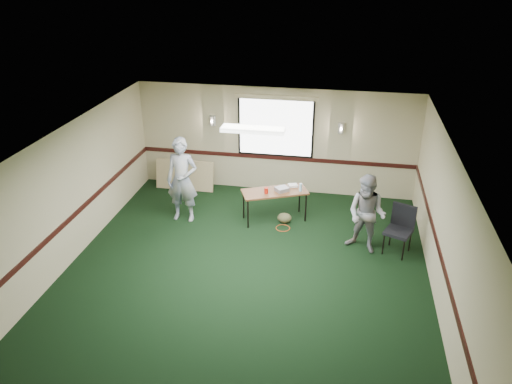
% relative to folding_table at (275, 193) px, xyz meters
% --- Properties ---
extents(ground, '(8.00, 8.00, 0.00)m').
position_rel_folding_table_xyz_m(ground, '(-0.24, -2.37, -0.68)').
color(ground, black).
rests_on(ground, ground).
extents(room_shell, '(8.00, 8.02, 8.00)m').
position_rel_folding_table_xyz_m(room_shell, '(-0.24, -0.24, 0.90)').
color(room_shell, '#C1B38B').
rests_on(room_shell, ground).
extents(folding_table, '(1.59, 1.13, 0.74)m').
position_rel_folding_table_xyz_m(folding_table, '(0.00, 0.00, 0.00)').
color(folding_table, '#4E2F16').
rests_on(folding_table, ground).
extents(projector, '(0.36, 0.35, 0.09)m').
position_rel_folding_table_xyz_m(projector, '(0.16, 0.03, 0.10)').
color(projector, gray).
rests_on(projector, folding_table).
extents(game_console, '(0.25, 0.22, 0.05)m').
position_rel_folding_table_xyz_m(game_console, '(0.37, 0.32, 0.08)').
color(game_console, silver).
rests_on(game_console, folding_table).
extents(red_cup, '(0.09, 0.09, 0.13)m').
position_rel_folding_table_xyz_m(red_cup, '(-0.17, -0.15, 0.12)').
color(red_cup, '#AC190B').
rests_on(red_cup, folding_table).
extents(water_bottle, '(0.06, 0.06, 0.19)m').
position_rel_folding_table_xyz_m(water_bottle, '(0.57, 0.10, 0.15)').
color(water_bottle, '#97D7F8').
rests_on(water_bottle, folding_table).
extents(duffel_bag, '(0.38, 0.33, 0.23)m').
position_rel_folding_table_xyz_m(duffel_bag, '(0.25, -0.09, -0.57)').
color(duffel_bag, brown).
rests_on(duffel_bag, ground).
extents(cable_coil, '(0.36, 0.36, 0.02)m').
position_rel_folding_table_xyz_m(cable_coil, '(0.25, -0.37, -0.67)').
color(cable_coil, '#BC4517').
rests_on(cable_coil, ground).
extents(folded_table, '(1.54, 0.25, 0.79)m').
position_rel_folding_table_xyz_m(folded_table, '(-2.55, 1.23, -0.29)').
color(folded_table, tan).
rests_on(folded_table, ground).
extents(conference_chair, '(0.66, 0.67, 1.02)m').
position_rel_folding_table_xyz_m(conference_chair, '(2.73, -0.84, -0.09)').
color(conference_chair, black).
rests_on(conference_chair, ground).
extents(person_left, '(0.73, 0.48, 1.98)m').
position_rel_folding_table_xyz_m(person_left, '(-2.07, -0.33, 0.31)').
color(person_left, '#40508E').
rests_on(person_left, ground).
extents(person_right, '(1.00, 0.91, 1.68)m').
position_rel_folding_table_xyz_m(person_right, '(2.02, -0.94, 0.16)').
color(person_right, '#7594B6').
rests_on(person_right, ground).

